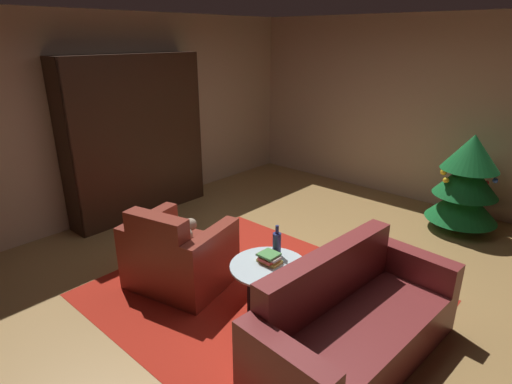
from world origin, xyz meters
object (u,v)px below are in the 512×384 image
(bottle_on_table, at_px, (277,244))
(decorated_tree, at_px, (467,182))
(book_stack_on_table, at_px, (269,258))
(bookshelf_unit, at_px, (144,138))
(armchair_red, at_px, (178,257))
(couch_red, at_px, (352,326))
(coffee_table, at_px, (269,270))

(bottle_on_table, distance_m, decorated_tree, 2.89)
(book_stack_on_table, xyz_separation_m, bottle_on_table, (-0.03, 0.15, 0.08))
(decorated_tree, bearing_deg, bookshelf_unit, -146.90)
(armchair_red, distance_m, couch_red, 1.83)
(armchair_red, xyz_separation_m, book_stack_on_table, (0.91, 0.32, 0.19))
(armchair_red, relative_size, couch_red, 0.57)
(bookshelf_unit, bearing_deg, coffee_table, -13.02)
(bookshelf_unit, relative_size, decorated_tree, 1.72)
(armchair_red, height_order, book_stack_on_table, armchair_red)
(armchair_red, height_order, decorated_tree, decorated_tree)
(book_stack_on_table, height_order, bottle_on_table, bottle_on_table)
(coffee_table, distance_m, bottle_on_table, 0.25)
(decorated_tree, bearing_deg, bottle_on_table, -106.27)
(bookshelf_unit, height_order, bottle_on_table, bookshelf_unit)
(bookshelf_unit, height_order, armchair_red, bookshelf_unit)
(bottle_on_table, height_order, decorated_tree, decorated_tree)
(armchair_red, distance_m, book_stack_on_table, 0.99)
(coffee_table, xyz_separation_m, book_stack_on_table, (-0.03, 0.04, 0.09))
(couch_red, xyz_separation_m, decorated_tree, (-0.12, 3.00, 0.36))
(bookshelf_unit, relative_size, couch_red, 1.15)
(couch_red, height_order, decorated_tree, decorated_tree)
(coffee_table, relative_size, decorated_tree, 0.56)
(book_stack_on_table, height_order, decorated_tree, decorated_tree)
(coffee_table, height_order, decorated_tree, decorated_tree)
(armchair_red, height_order, bottle_on_table, armchair_red)
(book_stack_on_table, bearing_deg, bottle_on_table, 101.27)
(armchair_red, relative_size, book_stack_on_table, 5.01)
(decorated_tree, bearing_deg, armchair_red, -117.58)
(coffee_table, bearing_deg, book_stack_on_table, 133.16)
(bookshelf_unit, distance_m, book_stack_on_table, 2.89)
(couch_red, xyz_separation_m, book_stack_on_table, (-0.90, 0.07, 0.22))
(armchair_red, xyz_separation_m, coffee_table, (0.95, 0.28, 0.10))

